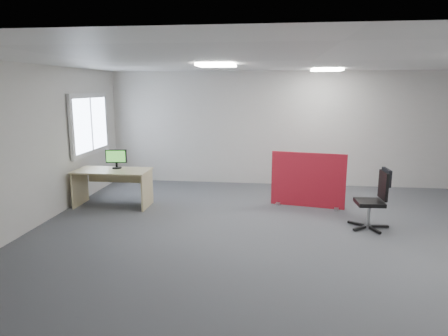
# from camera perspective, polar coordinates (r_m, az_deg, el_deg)

# --- Properties ---
(floor) EXTENTS (9.00, 9.00, 0.00)m
(floor) POSITION_cam_1_polar(r_m,az_deg,el_deg) (6.54, 11.66, -9.54)
(floor) COLOR #4E5156
(floor) RESTS_ON ground
(ceiling) EXTENTS (9.00, 7.00, 0.02)m
(ceiling) POSITION_cam_1_polar(r_m,az_deg,el_deg) (6.13, 12.70, 14.76)
(ceiling) COLOR white
(ceiling) RESTS_ON wall_back
(wall_back) EXTENTS (9.00, 0.02, 2.70)m
(wall_back) POSITION_cam_1_polar(r_m,az_deg,el_deg) (9.66, 10.37, 5.49)
(wall_back) COLOR silver
(wall_back) RESTS_ON floor
(wall_front) EXTENTS (9.00, 0.02, 2.70)m
(wall_front) POSITION_cam_1_polar(r_m,az_deg,el_deg) (2.82, 18.34, -9.10)
(wall_front) COLOR silver
(wall_front) RESTS_ON floor
(wall_left) EXTENTS (0.02, 7.00, 2.70)m
(wall_left) POSITION_cam_1_polar(r_m,az_deg,el_deg) (7.32, -25.63, 2.72)
(wall_left) COLOR silver
(wall_left) RESTS_ON floor
(window) EXTENTS (0.06, 1.70, 1.30)m
(window) POSITION_cam_1_polar(r_m,az_deg,el_deg) (9.01, -18.58, 5.95)
(window) COLOR white
(window) RESTS_ON wall_left
(ceiling_lights) EXTENTS (4.10, 4.10, 0.04)m
(ceiling_lights) POSITION_cam_1_polar(r_m,az_deg,el_deg) (6.83, 15.01, 14.03)
(ceiling_lights) COLOR white
(ceiling_lights) RESTS_ON ceiling
(red_divider) EXTENTS (1.42, 0.32, 1.08)m
(red_divider) POSITION_cam_1_polar(r_m,az_deg,el_deg) (7.99, 11.90, -1.77)
(red_divider) COLOR maroon
(red_divider) RESTS_ON floor
(second_desk) EXTENTS (1.45, 0.72, 0.73)m
(second_desk) POSITION_cam_1_polar(r_m,az_deg,el_deg) (8.20, -15.52, -1.48)
(second_desk) COLOR beige
(second_desk) RESTS_ON floor
(monitor_second) EXTENTS (0.42, 0.19, 0.38)m
(monitor_second) POSITION_cam_1_polar(r_m,az_deg,el_deg) (8.22, -15.14, 1.38)
(monitor_second) COLOR black
(monitor_second) RESTS_ON second_desk
(office_chair) EXTENTS (0.64, 0.67, 1.00)m
(office_chair) POSITION_cam_1_polar(r_m,az_deg,el_deg) (7.05, 20.93, -3.68)
(office_chair) COLOR black
(office_chair) RESTS_ON floor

